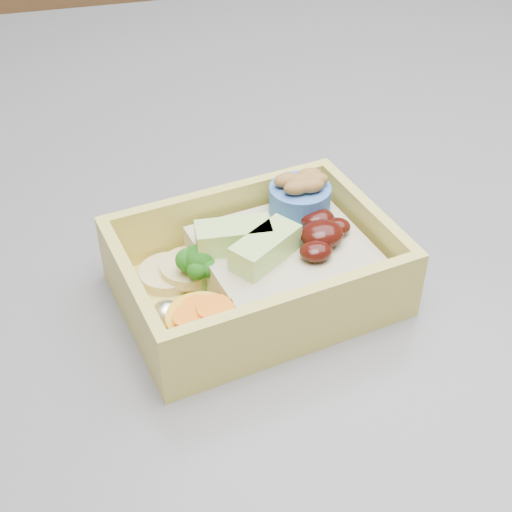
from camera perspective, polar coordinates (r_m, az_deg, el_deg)
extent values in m
cube|color=brown|center=(1.95, -5.51, 15.23)|extent=(3.20, 0.60, 0.90)
cube|color=brown|center=(0.96, 9.78, -17.17)|extent=(1.20, 0.80, 0.88)
cube|color=#343338|center=(0.64, 14.22, 6.79)|extent=(1.24, 0.84, 0.04)
cube|color=#D1C256|center=(0.46, 0.00, -2.80)|extent=(0.18, 0.15, 0.01)
cube|color=#D1C256|center=(0.48, -2.86, 3.38)|extent=(0.16, 0.04, 0.04)
cube|color=#D1C256|center=(0.40, 3.43, -5.06)|extent=(0.16, 0.04, 0.04)
cube|color=#D1C256|center=(0.47, 8.75, 2.14)|extent=(0.03, 0.10, 0.04)
cube|color=#D1C256|center=(0.42, -9.84, -3.38)|extent=(0.03, 0.10, 0.04)
cube|color=gray|center=(0.45, 2.33, -0.50)|extent=(0.12, 0.11, 0.03)
ellipsoid|color=black|center=(0.44, 5.28, 1.75)|extent=(0.03, 0.03, 0.02)
ellipsoid|color=black|center=(0.46, 4.95, 2.95)|extent=(0.03, 0.02, 0.01)
ellipsoid|color=black|center=(0.43, 4.81, 0.39)|extent=(0.02, 0.02, 0.01)
ellipsoid|color=black|center=(0.45, 6.44, 2.33)|extent=(0.02, 0.02, 0.01)
cube|color=#B0E477|center=(0.43, 0.76, 0.67)|extent=(0.05, 0.04, 0.02)
cube|color=#B0E477|center=(0.44, -1.81, 1.58)|extent=(0.05, 0.02, 0.02)
cylinder|color=#72B05F|center=(0.45, -4.44, -1.91)|extent=(0.01, 0.01, 0.01)
sphere|color=#1D6216|center=(0.44, -4.55, -0.26)|extent=(0.02, 0.02, 0.02)
sphere|color=#1D6216|center=(0.44, -3.83, 0.08)|extent=(0.01, 0.01, 0.01)
sphere|color=#1D6216|center=(0.44, -5.54, -0.33)|extent=(0.01, 0.01, 0.01)
sphere|color=#1D6216|center=(0.43, -3.88, -0.93)|extent=(0.01, 0.01, 0.01)
sphere|color=#1D6216|center=(0.43, -4.71, -1.09)|extent=(0.01, 0.01, 0.01)
sphere|color=#1D6216|center=(0.45, -4.93, 0.07)|extent=(0.01, 0.01, 0.01)
cylinder|color=gold|center=(0.41, -4.39, -5.64)|extent=(0.04, 0.04, 0.02)
cylinder|color=orange|center=(0.41, -4.61, -4.28)|extent=(0.02, 0.02, 0.00)
cylinder|color=orange|center=(0.40, -5.14, -4.92)|extent=(0.02, 0.02, 0.00)
cylinder|color=orange|center=(0.40, -3.27, -4.25)|extent=(0.02, 0.02, 0.00)
cylinder|color=#D8BB7C|center=(0.46, -7.08, -1.44)|extent=(0.04, 0.04, 0.01)
cylinder|color=#D8BB7C|center=(0.46, -5.37, -0.96)|extent=(0.04, 0.04, 0.01)
ellipsoid|color=white|center=(0.47, -4.05, 0.55)|extent=(0.02, 0.02, 0.02)
ellipsoid|color=white|center=(0.42, -7.17, -4.67)|extent=(0.02, 0.02, 0.02)
cylinder|color=#3868C0|center=(0.47, 3.52, 4.58)|extent=(0.04, 0.04, 0.02)
ellipsoid|color=brown|center=(0.46, 3.59, 6.00)|extent=(0.02, 0.01, 0.01)
ellipsoid|color=brown|center=(0.47, 4.27, 6.45)|extent=(0.02, 0.01, 0.01)
ellipsoid|color=brown|center=(0.46, 2.51, 6.08)|extent=(0.02, 0.01, 0.01)
ellipsoid|color=brown|center=(0.46, 4.43, 5.65)|extent=(0.02, 0.01, 0.01)
ellipsoid|color=brown|center=(0.46, 3.30, 5.50)|extent=(0.02, 0.01, 0.01)
ellipsoid|color=brown|center=(0.46, 4.76, 6.09)|extent=(0.02, 0.01, 0.01)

